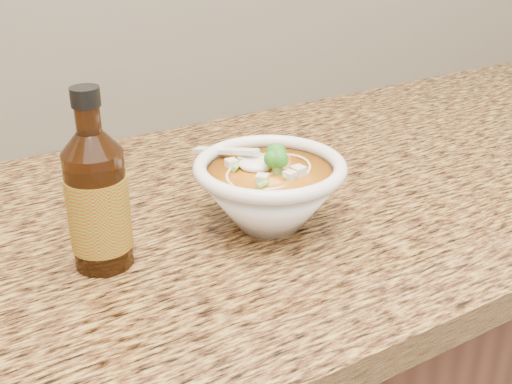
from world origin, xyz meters
TOP-DOWN VIEW (x-y plane):
  - counter_slab at (0.00, 1.68)m, footprint 4.00×0.68m
  - soup_bowl at (0.05, 1.60)m, footprint 0.19×0.21m
  - hot_sauce_bottle at (-0.16, 1.62)m, footprint 0.08×0.08m

SIDE VIEW (x-z plane):
  - counter_slab at x=0.00m, z-range 0.86..0.90m
  - soup_bowl at x=0.05m, z-range 0.89..1.00m
  - hot_sauce_bottle at x=-0.16m, z-range 0.87..1.08m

